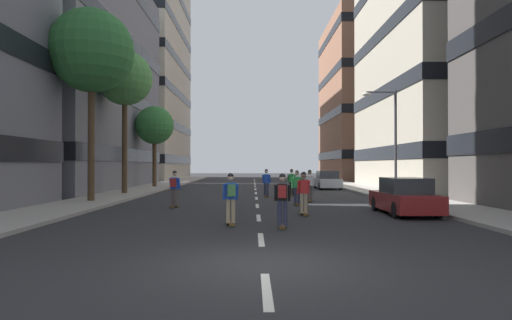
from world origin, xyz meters
name	(u,v)px	position (x,y,z in m)	size (l,w,h in m)	color
ground_plane	(256,192)	(0.00, 24.20, 0.00)	(145.20, 145.20, 0.00)	#28282B
sidewalk_left	(146,189)	(-8.91, 27.22, 0.07)	(3.27, 66.55, 0.14)	#9E9991
sidewalk_right	(364,189)	(8.91, 27.22, 0.07)	(3.27, 66.55, 0.14)	#9E9991
lane_markings	(256,191)	(0.00, 25.50, 0.00)	(0.16, 57.20, 0.01)	silver
building_left_mid	(34,75)	(-18.61, 28.37, 9.61)	(16.25, 23.41, 19.04)	slate
building_left_far	(123,65)	(-18.61, 54.02, 16.08)	(16.25, 21.87, 31.98)	#BCB29E
building_right_mid	(475,40)	(18.61, 28.37, 12.62)	(16.25, 19.10, 25.06)	#BCB29E
building_right_far	(385,100)	(18.61, 54.02, 11.19)	(16.25, 18.95, 22.20)	#9E6B51
parked_car_near	(327,181)	(6.07, 28.49, 0.70)	(1.82, 4.40, 1.52)	#B2B7BF
parked_car_mid	(405,197)	(6.07, 9.16, 0.70)	(1.82, 4.40, 1.52)	maroon
street_tree_near	(92,51)	(-8.91, 14.74, 8.15)	(4.50, 4.50, 10.31)	#4C3823
street_tree_mid	(125,79)	(-8.91, 21.02, 7.86)	(3.71, 3.71, 9.65)	#4C3823
street_tree_far	(155,126)	(-8.91, 30.27, 5.50)	(3.37, 3.37, 7.09)	#4C3823
streetlamp_right	(390,131)	(8.21, 18.15, 4.14)	(2.13, 0.30, 6.50)	#3F3F44
skater_0	(310,184)	(2.93, 15.46, 0.98)	(0.55, 0.92, 1.78)	brown
skater_1	(282,197)	(0.73, 5.16, 1.02)	(0.55, 0.91, 1.78)	brown
skater_2	(231,196)	(-0.97, 5.81, 1.02)	(0.56, 0.92, 1.78)	brown
skater_3	(266,182)	(0.64, 19.04, 0.98)	(0.57, 0.92, 1.78)	brown
skater_4	(297,186)	(2.01, 13.31, 0.98)	(0.54, 0.90, 1.78)	brown
skater_5	(292,181)	(2.34, 20.19, 0.98)	(0.54, 0.91, 1.78)	brown
skater_6	(174,186)	(-3.98, 12.11, 1.02)	(0.56, 0.92, 1.78)	brown
skater_7	(304,191)	(1.84, 8.84, 0.98)	(0.56, 0.92, 1.78)	brown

